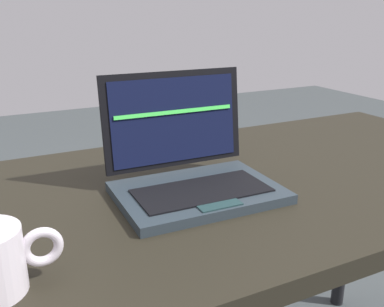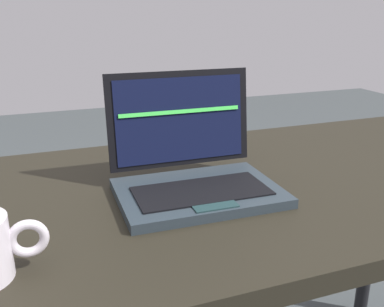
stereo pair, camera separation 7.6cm
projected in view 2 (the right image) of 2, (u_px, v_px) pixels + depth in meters
desk at (167, 220)px, 0.84m from camera, size 1.70×0.66×0.71m
laptop_front at (193, 169)px, 0.81m from camera, size 0.30×0.23×0.22m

